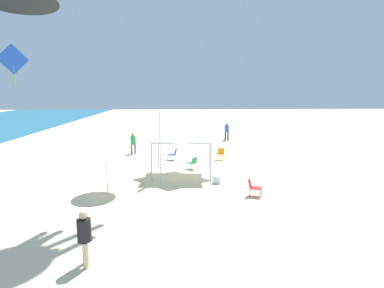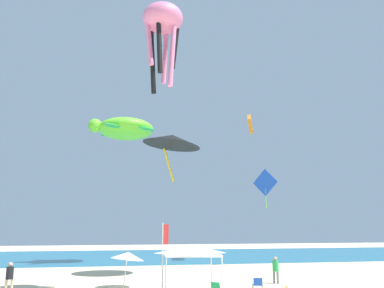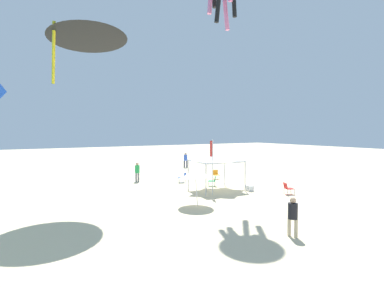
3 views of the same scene
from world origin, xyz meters
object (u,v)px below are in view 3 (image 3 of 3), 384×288
at_px(folding_chair_left_of_tent, 216,174).
at_px(banner_flag, 212,162).
at_px(folding_chair_near_cooler, 288,188).
at_px(folding_chair_facing_ocean, 213,180).
at_px(beach_umbrella, 195,174).
at_px(person_far_stroller, 186,159).
at_px(cooler_box, 250,188).
at_px(folding_chair_right_of_tent, 183,177).
at_px(person_by_tent, 137,170).
at_px(person_watching_sky, 293,214).
at_px(canopy_tent, 216,158).
at_px(kite_delta_black, 87,32).

bearing_deg(folding_chair_left_of_tent, banner_flag, -108.52).
bearing_deg(folding_chair_near_cooler, folding_chair_left_of_tent, 25.12).
bearing_deg(folding_chair_facing_ocean, beach_umbrella, -3.45).
relative_size(folding_chair_near_cooler, person_far_stroller, 0.46).
bearing_deg(cooler_box, person_far_stroller, -10.55).
xyz_separation_m(folding_chair_facing_ocean, person_far_stroller, (11.44, -3.93, 0.58)).
height_order(folding_chair_right_of_tent, person_far_stroller, person_far_stroller).
height_order(beach_umbrella, folding_chair_left_of_tent, beach_umbrella).
bearing_deg(person_by_tent, folding_chair_facing_ocean, -77.05).
bearing_deg(cooler_box, banner_flag, 83.83).
distance_m(person_far_stroller, person_watching_sky, 23.56).
xyz_separation_m(canopy_tent, folding_chair_facing_ocean, (1.28, -0.63, -1.90)).
height_order(folding_chair_near_cooler, folding_chair_facing_ocean, same).
bearing_deg(banner_flag, cooler_box, -96.17).
bearing_deg(folding_chair_near_cooler, person_by_tent, 56.21).
bearing_deg(folding_chair_right_of_tent, person_by_tent, -112.35).
height_order(folding_chair_facing_ocean, banner_flag, banner_flag).
bearing_deg(person_watching_sky, folding_chair_near_cooler, 118.34).
height_order(cooler_box, banner_flag, banner_flag).
distance_m(canopy_tent, person_far_stroller, 13.58).
distance_m(folding_chair_near_cooler, banner_flag, 5.57).
bearing_deg(person_by_tent, person_far_stroller, 8.52).
bearing_deg(kite_delta_black, folding_chair_near_cooler, -19.72).
relative_size(folding_chair_left_of_tent, kite_delta_black, 0.17).
distance_m(folding_chair_near_cooler, folding_chair_facing_ocean, 5.83).
height_order(banner_flag, person_far_stroller, banner_flag).
relative_size(beach_umbrella, folding_chair_right_of_tent, 2.71).
relative_size(canopy_tent, beach_umbrella, 1.60).
bearing_deg(person_by_tent, person_watching_sky, -115.31).
relative_size(folding_chair_left_of_tent, folding_chair_facing_ocean, 1.00).
bearing_deg(beach_umbrella, person_far_stroller, -27.61).
xyz_separation_m(canopy_tent, cooler_box, (-1.63, -1.88, -2.17)).
xyz_separation_m(folding_chair_right_of_tent, banner_flag, (-5.24, 0.59, 1.83)).
height_order(folding_chair_right_of_tent, person_watching_sky, person_watching_sky).
relative_size(canopy_tent, person_far_stroller, 1.98).
relative_size(cooler_box, kite_delta_black, 0.15).
bearing_deg(folding_chair_left_of_tent, beach_umbrella, -113.63).
bearing_deg(folding_chair_right_of_tent, person_far_stroller, 163.59).
bearing_deg(beach_umbrella, cooler_box, -74.91).
relative_size(banner_flag, person_watching_sky, 2.30).
bearing_deg(person_far_stroller, kite_delta_black, 86.32).
xyz_separation_m(person_far_stroller, kite_delta_black, (-12.49, 13.61, 9.16)).
bearing_deg(banner_flag, kite_delta_black, 78.94).
xyz_separation_m(banner_flag, person_far_stroller, (14.02, -5.80, -1.25)).
bearing_deg(folding_chair_right_of_tent, banner_flag, 7.82).
xyz_separation_m(person_by_tent, kite_delta_black, (-6.10, 5.19, 9.23)).
bearing_deg(beach_umbrella, person_watching_sky, -172.66).
relative_size(folding_chair_right_of_tent, folding_chair_near_cooler, 1.00).
xyz_separation_m(folding_chair_left_of_tent, folding_chair_facing_ocean, (-2.67, 2.15, 0.00)).
relative_size(beach_umbrella, folding_chair_facing_ocean, 2.71).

